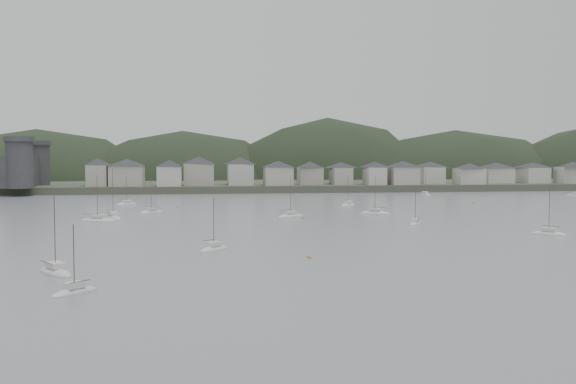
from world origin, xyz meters
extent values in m
plane|color=slate|center=(0.00, 0.00, 0.00)|extent=(900.00, 900.00, 0.00)
cube|color=#383D2D|center=(0.00, 295.00, 1.50)|extent=(900.00, 250.00, 3.00)
ellipsoid|color=black|center=(-110.87, 271.94, -10.14)|extent=(138.98, 92.48, 81.13)
ellipsoid|color=black|center=(-32.30, 272.87, -9.97)|extent=(132.08, 90.41, 79.74)
ellipsoid|color=black|center=(50.65, 272.93, -12.68)|extent=(133.88, 88.37, 101.41)
ellipsoid|color=black|center=(125.95, 267.91, -10.32)|extent=(165.81, 81.78, 82.55)
cylinder|color=#303033|center=(-92.00, 166.00, 12.00)|extent=(10.00, 10.00, 18.00)
cylinder|color=#303033|center=(-92.00, 194.00, 11.50)|extent=(10.00, 10.00, 17.00)
cube|color=#303033|center=(-92.00, 180.00, 9.00)|extent=(3.50, 30.00, 12.00)
cube|color=#9A978D|center=(-65.00, 181.96, 7.29)|extent=(8.34, 12.91, 8.59)
pyramid|color=#2C2C32|center=(-65.00, 181.96, 13.09)|extent=(15.78, 15.78, 3.01)
cube|color=#9A978D|center=(-53.32, 181.32, 7.18)|extent=(13.68, 13.35, 8.36)
pyramid|color=#2C2C32|center=(-53.32, 181.32, 12.82)|extent=(20.07, 20.07, 2.93)
cube|color=#B6B3AB|center=(-35.57, 176.02, 7.04)|extent=(9.78, 10.20, 8.08)
pyramid|color=#2C2C32|center=(-35.57, 176.02, 12.49)|extent=(14.83, 14.83, 2.83)
cube|color=#9A978D|center=(-23.51, 185.65, 7.55)|extent=(12.59, 13.33, 9.09)
pyramid|color=#2C2C32|center=(-23.51, 185.65, 13.68)|extent=(19.24, 19.24, 3.18)
cube|color=#B6B3AB|center=(-5.75, 184.10, 7.43)|extent=(10.74, 12.17, 8.87)
pyramid|color=#2C2C32|center=(-5.75, 184.10, 13.42)|extent=(17.01, 17.01, 3.10)
cube|color=#9A978D|center=(9.92, 177.53, 6.85)|extent=(11.63, 12.09, 7.69)
pyramid|color=#2C2C32|center=(9.92, 177.53, 12.04)|extent=(17.61, 17.61, 2.69)
cube|color=#9A978D|center=(25.25, 186.19, 6.72)|extent=(10.37, 9.35, 7.44)
pyramid|color=#2C2C32|center=(25.25, 186.19, 11.74)|extent=(14.65, 14.65, 2.60)
cube|color=#9A978D|center=(38.63, 183.79, 6.61)|extent=(8.24, 12.20, 7.22)
pyramid|color=#2C2C32|center=(38.63, 183.79, 11.48)|extent=(15.17, 15.17, 2.53)
cube|color=#B6B3AB|center=(52.50, 178.55, 6.73)|extent=(8.06, 10.91, 7.46)
pyramid|color=#2C2C32|center=(52.50, 178.55, 11.77)|extent=(14.08, 14.08, 2.61)
cube|color=#9A978D|center=(64.81, 177.06, 6.83)|extent=(11.73, 11.78, 7.66)
pyramid|color=#2C2C32|center=(64.81, 177.06, 12.00)|extent=(17.46, 17.46, 2.68)
cube|color=#B6B3AB|center=(80.64, 186.91, 6.67)|extent=(10.19, 13.02, 7.33)
pyramid|color=#2C2C32|center=(80.64, 186.91, 11.62)|extent=(17.23, 17.23, 2.57)
cube|color=#B6B3AB|center=(95.55, 178.06, 6.44)|extent=(11.70, 9.81, 6.88)
pyramid|color=#2C2C32|center=(95.55, 178.06, 11.08)|extent=(15.97, 15.97, 2.41)
cube|color=#B6B3AB|center=(112.40, 186.91, 6.50)|extent=(12.83, 12.48, 7.00)
pyramid|color=#2C2C32|center=(112.40, 186.91, 11.22)|extent=(18.79, 18.79, 2.45)
cube|color=#B6B3AB|center=(130.73, 187.42, 6.48)|extent=(11.07, 13.50, 6.97)
pyramid|color=#2C2C32|center=(130.73, 187.42, 11.19)|extent=(18.25, 18.25, 2.44)
cube|color=#B6B3AB|center=(146.02, 179.72, 6.67)|extent=(13.75, 9.12, 7.34)
pyramid|color=#2C2C32|center=(146.02, 179.72, 11.62)|extent=(16.97, 16.97, 2.57)
ellipsoid|color=beige|center=(122.09, 138.20, 0.05)|extent=(7.15, 6.53, 1.47)
cube|color=silver|center=(122.09, 138.20, 1.09)|extent=(3.01, 2.90, 0.70)
cylinder|color=#3F3F42|center=(122.09, 138.20, 4.80)|extent=(0.12, 0.12, 9.20)
cylinder|color=#3F3F42|center=(121.07, 137.35, 1.64)|extent=(2.60, 2.20, 0.10)
ellipsoid|color=beige|center=(65.20, 150.00, 0.05)|extent=(3.60, 7.90, 1.52)
cube|color=silver|center=(65.20, 150.00, 1.11)|extent=(2.07, 2.89, 0.70)
cylinder|color=#3F3F42|center=(65.20, 150.00, 4.96)|extent=(0.12, 0.12, 9.51)
cylinder|color=#3F3F42|center=(65.41, 151.35, 1.66)|extent=(0.64, 3.40, 0.10)
ellipsoid|color=beige|center=(-0.24, 68.15, 0.05)|extent=(8.38, 6.45, 1.64)
cube|color=silver|center=(-0.24, 68.15, 1.17)|extent=(3.39, 3.02, 0.70)
cylinder|color=#3F3F42|center=(-0.24, 68.15, 5.32)|extent=(0.12, 0.12, 10.24)
cylinder|color=#3F3F42|center=(-1.51, 68.90, 1.72)|extent=(3.21, 1.98, 0.10)
ellipsoid|color=beige|center=(-44.66, 69.61, 0.05)|extent=(6.58, 10.33, 1.97)
cube|color=silver|center=(-44.66, 69.61, 1.34)|extent=(3.29, 4.01, 0.70)
cylinder|color=#3F3F42|center=(-44.66, 69.61, 6.36)|extent=(0.12, 0.12, 12.32)
cylinder|color=#3F3F42|center=(-45.32, 67.96, 1.89)|extent=(1.74, 4.16, 0.10)
ellipsoid|color=beige|center=(-36.42, 84.55, 0.05)|extent=(7.42, 6.56, 1.51)
cube|color=silver|center=(-36.42, 84.55, 1.10)|extent=(3.10, 2.94, 0.70)
cylinder|color=#3F3F42|center=(-36.42, 84.55, 4.92)|extent=(0.12, 0.12, 9.43)
cylinder|color=#3F3F42|center=(-35.35, 83.71, 1.65)|extent=(2.73, 2.18, 0.10)
ellipsoid|color=beige|center=(-37.58, -18.90, 0.05)|extent=(5.61, 5.85, 1.23)
cube|color=silver|center=(-37.58, -18.90, 0.96)|extent=(2.45, 2.50, 0.70)
cylinder|color=#3F3F42|center=(-37.58, -18.90, 4.04)|extent=(0.12, 0.12, 7.68)
cylinder|color=#3F3F42|center=(-36.83, -19.72, 1.51)|extent=(1.95, 2.10, 0.10)
ellipsoid|color=beige|center=(-46.42, 116.04, 0.05)|extent=(7.20, 6.48, 1.47)
cube|color=silver|center=(-46.42, 116.04, 1.09)|extent=(3.02, 2.89, 0.70)
cylinder|color=#3F3F42|center=(-46.42, 116.04, 4.80)|extent=(0.12, 0.12, 9.21)
cylinder|color=#3F3F42|center=(-47.44, 116.87, 1.64)|extent=(2.63, 2.17, 0.10)
ellipsoid|color=beige|center=(-21.05, 12.78, 0.05)|extent=(6.01, 6.58, 1.35)
cube|color=silver|center=(-21.05, 12.78, 1.03)|extent=(2.66, 2.77, 0.70)
cylinder|color=#3F3F42|center=(-21.05, 12.78, 4.43)|extent=(0.12, 0.12, 8.46)
cylinder|color=#3F3F42|center=(-21.83, 13.71, 1.58)|extent=(2.03, 2.40, 0.10)
ellipsoid|color=beige|center=(23.51, 73.76, 0.05)|extent=(8.42, 5.52, 1.61)
cube|color=silver|center=(23.51, 73.76, 1.16)|extent=(3.29, 2.73, 0.70)
cylinder|color=#3F3F42|center=(23.51, 73.76, 5.23)|extent=(0.12, 0.12, 10.06)
cylinder|color=#3F3F42|center=(24.85, 74.33, 1.71)|extent=(3.37, 1.51, 0.10)
ellipsoid|color=beige|center=(22.88, 102.82, 0.05)|extent=(6.90, 7.04, 1.49)
cube|color=silver|center=(22.88, 102.82, 1.10)|extent=(3.00, 3.02, 0.70)
cylinder|color=#3F3F42|center=(22.88, 102.82, 4.87)|extent=(0.12, 0.12, 9.34)
cylinder|color=#3F3F42|center=(21.95, 103.79, 1.65)|extent=(2.40, 2.49, 0.10)
ellipsoid|color=beige|center=(25.27, 46.27, 0.05)|extent=(5.54, 6.90, 1.36)
cube|color=silver|center=(25.27, 46.27, 1.03)|extent=(2.56, 2.82, 0.70)
cylinder|color=#3F3F42|center=(25.27, 46.27, 4.46)|extent=(0.12, 0.12, 8.51)
cylinder|color=#3F3F42|center=(25.94, 45.25, 1.58)|extent=(1.75, 2.63, 0.10)
ellipsoid|color=beige|center=(-47.50, 63.64, 0.05)|extent=(9.17, 4.90, 1.75)
cube|color=silver|center=(-47.50, 63.64, 1.22)|extent=(3.45, 2.63, 0.70)
cylinder|color=#3F3F42|center=(-47.50, 63.64, 5.67)|extent=(0.12, 0.12, 10.94)
cylinder|color=#3F3F42|center=(-49.03, 63.25, 1.77)|extent=(3.84, 1.08, 0.10)
ellipsoid|color=beige|center=(45.31, 24.57, 0.05)|extent=(6.83, 6.14, 1.40)
cube|color=silver|center=(45.31, 24.57, 1.05)|extent=(2.87, 2.73, 0.70)
cylinder|color=#3F3F42|center=(45.31, 24.57, 4.57)|extent=(0.12, 0.12, 8.73)
cylinder|color=#3F3F42|center=(46.28, 25.36, 1.60)|extent=(2.50, 2.06, 0.10)
ellipsoid|color=beige|center=(-42.41, -5.88, 0.05)|extent=(6.89, 8.22, 1.64)
cube|color=silver|center=(-42.41, -5.88, 1.17)|extent=(3.14, 3.39, 0.70)
cylinder|color=#3F3F42|center=(-42.41, -5.88, 5.33)|extent=(0.12, 0.12, 10.26)
cylinder|color=#3F3F42|center=(-43.27, -7.08, 1.72)|extent=(2.22, 3.07, 0.10)
sphere|color=#C48B41|center=(-29.91, 101.13, 0.15)|extent=(0.70, 0.70, 0.70)
sphere|color=#C48B41|center=(2.19, 64.25, 0.15)|extent=(0.70, 0.70, 0.70)
sphere|color=#C48B41|center=(66.27, 107.29, 0.15)|extent=(0.70, 0.70, 0.70)
sphere|color=#C48B41|center=(-50.36, 132.56, 0.15)|extent=(0.70, 0.70, 0.70)
sphere|color=#C48B41|center=(-6.73, 2.42, 0.15)|extent=(0.70, 0.70, 0.70)
camera|label=1|loc=(-23.38, -94.12, 15.72)|focal=40.17mm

